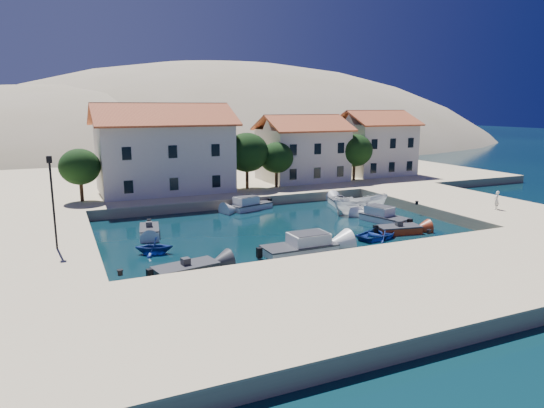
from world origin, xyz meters
The scene contains 23 objects.
ground centered at (0.00, 0.00, 0.00)m, with size 400.00×400.00×0.00m, color black.
quay_south centered at (0.00, -6.00, 0.50)m, with size 52.00×12.00×1.00m, color #CEB68D.
quay_east centered at (20.50, 10.00, 0.50)m, with size 11.00×20.00×1.00m, color #CEB68D.
quay_west centered at (-19.00, 10.00, 0.50)m, with size 8.00×20.00×1.00m, color #CEB68D.
quay_north centered at (2.00, 38.00, 0.50)m, with size 80.00×36.00×1.00m, color #CEB68D.
hills centered at (20.64, 123.62, -23.40)m, with size 254.00×176.00×99.00m.
building_left centered at (-6.00, 28.00, 5.94)m, with size 14.70×9.45×9.70m.
building_mid centered at (12.00, 29.00, 5.22)m, with size 10.50×8.40×8.30m.
building_right centered at (24.00, 30.00, 5.47)m, with size 9.45×8.40×8.80m.
trees centered at (4.51, 25.46, 4.84)m, with size 37.30×5.30×6.45m.
lamppost centered at (-17.50, 8.00, 4.75)m, with size 0.35×0.25×6.22m.
bollards centered at (2.80, 3.87, 1.15)m, with size 29.36×9.56×0.30m.
motorboat_grey_sw centered at (-10.18, 2.27, 0.29)m, with size 4.31×2.54×1.25m.
cabin_cruiser_south centered at (-1.62, 3.29, 0.48)m, with size 5.42×2.38×1.60m.
rowboat_south centered at (6.19, 4.42, 0.00)m, with size 2.99×4.19×0.87m, color navy.
motorboat_red_se centered at (8.55, 4.95, 0.30)m, with size 3.83×2.20×1.25m.
cabin_cruiser_east centered at (9.85, 8.57, 0.48)m, with size 2.99×4.94×1.60m.
boat_east centered at (9.78, 12.35, 0.00)m, with size 2.05×5.45×2.10m, color white.
motorboat_white_ne centered at (10.34, 17.01, 0.29)m, with size 2.73×4.10×1.25m.
rowboat_west centered at (-11.18, 7.44, 0.00)m, with size 2.27×2.64×1.39m, color navy.
motorboat_white_west centered at (-10.50, 13.13, 0.30)m, with size 2.11×3.69×1.25m.
cabin_cruiser_north centered at (0.82, 18.89, 0.48)m, with size 4.80×3.13×1.60m.
pedestrian centered at (19.86, 5.19, 1.86)m, with size 0.63×0.41×1.72m, color white.
Camera 1 is at (-17.10, -26.47, 10.36)m, focal length 32.00 mm.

